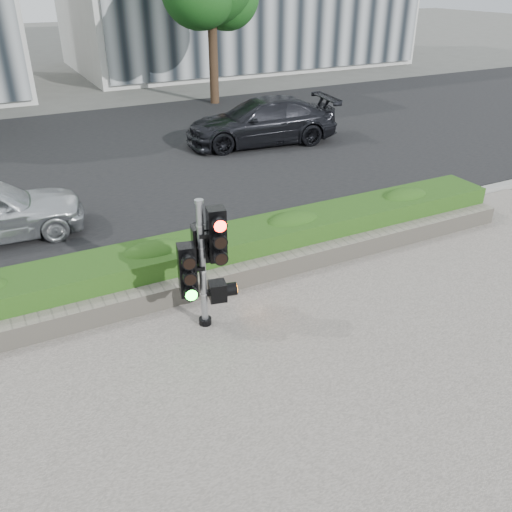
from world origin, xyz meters
name	(u,v)px	position (x,y,z in m)	size (l,w,h in m)	color
ground	(293,347)	(0.00, 0.00, 0.00)	(120.00, 120.00, 0.00)	#51514C
sidewalk	(411,471)	(0.00, -2.50, 0.01)	(16.00, 11.00, 0.03)	#9E9389
road	(117,158)	(0.00, 10.00, 0.01)	(60.00, 13.00, 0.02)	black
curb	(208,254)	(0.00, 3.15, 0.06)	(60.00, 0.25, 0.12)	gray
stone_wall	(236,277)	(0.00, 1.90, 0.20)	(12.00, 0.32, 0.34)	gray
hedge	(221,252)	(0.00, 2.55, 0.37)	(12.00, 1.00, 0.68)	#417E26
traffic_signal	(204,258)	(-0.89, 1.11, 1.16)	(0.74, 0.59, 2.04)	black
car_dark	(261,121)	(4.45, 9.43, 0.70)	(1.91, 4.71, 1.37)	black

